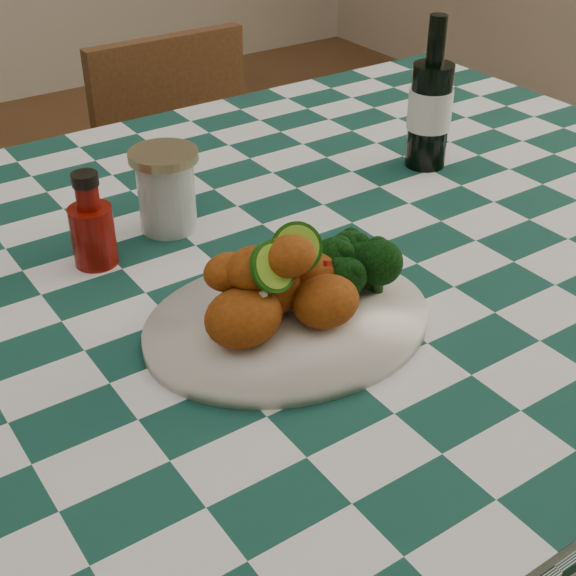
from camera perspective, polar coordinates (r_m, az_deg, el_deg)
dining_table at (r=1.24m, az=-3.93°, el=-14.22°), size 1.66×1.06×0.79m
plate at (r=0.87m, az=0.00°, el=-2.54°), size 0.36×0.30×0.02m
fried_chicken_pile at (r=0.84m, az=-0.25°, el=0.65°), size 0.16×0.11×0.10m
broccoli_side at (r=0.90m, az=4.41°, el=1.87°), size 0.09×0.09×0.06m
ketchup_bottle at (r=1.00m, az=-13.84°, el=4.76°), size 0.05×0.05×0.12m
mason_jar at (r=1.06m, az=-8.64°, el=6.88°), size 0.11×0.11×0.11m
beer_bottle at (r=1.23m, az=10.16°, el=13.45°), size 0.08×0.08×0.23m
wooden_chair_right at (r=1.85m, az=-5.32°, el=3.87°), size 0.38×0.39×0.82m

